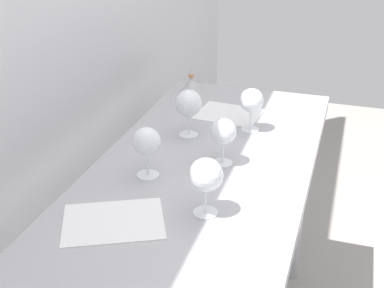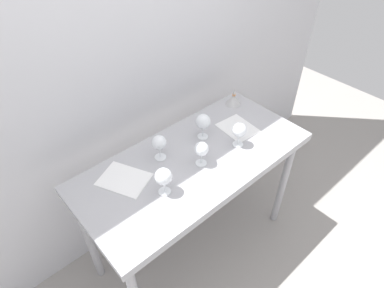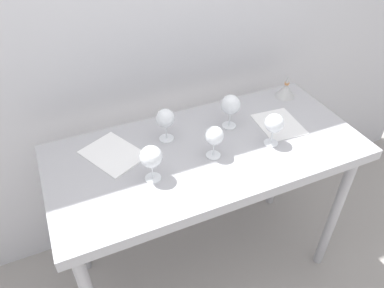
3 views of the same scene
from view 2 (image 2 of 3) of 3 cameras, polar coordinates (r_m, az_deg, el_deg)
ground_plane at (r=2.60m, az=0.26°, el=-16.88°), size 6.00×6.00×0.00m
back_wall at (r=1.98m, az=-9.39°, el=13.52°), size 3.80×0.04×2.60m
steel_counter at (r=1.96m, az=0.45°, el=-4.71°), size 1.40×0.65×0.90m
wine_glass_near_right at (r=1.93m, az=8.25°, el=2.32°), size 0.08×0.08×0.15m
wine_glass_near_left at (r=1.64m, az=-4.98°, el=-5.76°), size 0.09×0.09×0.16m
wine_glass_far_right at (r=1.96m, az=1.94°, el=3.86°), size 0.09×0.09×0.17m
wine_glass_near_center at (r=1.79m, az=1.73°, el=-0.93°), size 0.08×0.08×0.15m
wine_glass_far_left at (r=1.83m, az=-5.73°, el=0.16°), size 0.08×0.08×0.16m
tasting_sheet_upper at (r=2.12m, az=7.95°, el=2.78°), size 0.21×0.25×0.00m
tasting_sheet_lower at (r=1.81m, az=-11.73°, el=-6.01°), size 0.28×0.31×0.00m
decanter_funnel at (r=2.31m, az=7.22°, el=7.68°), size 0.11×0.11×0.12m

